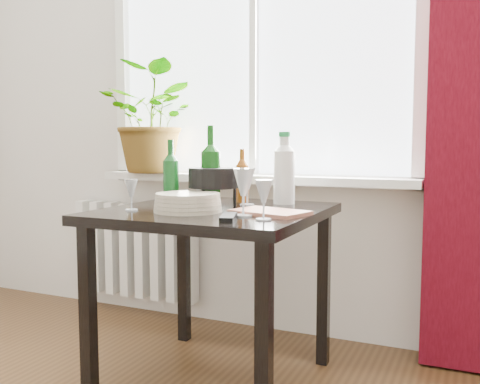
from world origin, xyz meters
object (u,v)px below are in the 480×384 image
at_px(cleaning_bottle, 284,167).
at_px(wineglass_far_right, 264,200).
at_px(plate_stack, 188,203).
at_px(fondue_pot, 214,187).
at_px(table, 215,231).
at_px(wineglass_back_left, 198,182).
at_px(tv_remote, 228,217).
at_px(bottle_amber, 242,175).
at_px(wineglass_front_right, 243,192).
at_px(cutting_board, 270,212).
at_px(wine_bottle_right, 211,165).
at_px(wineglass_back_center, 247,186).
at_px(radiator, 135,250).
at_px(wine_bottle_left, 171,173).
at_px(wineglass_front_left, 131,195).
at_px(potted_plant, 154,119).

xyz_separation_m(cleaning_bottle, wineglass_far_right, (0.10, -0.51, -0.09)).
height_order(plate_stack, fondue_pot, fondue_pot).
xyz_separation_m(table, wineglass_far_right, (0.31, -0.23, 0.16)).
xyz_separation_m(wineglass_back_left, tv_remote, (0.46, -0.61, -0.07)).
bearing_deg(bottle_amber, wineglass_front_right, -65.39).
relative_size(table, wineglass_front_right, 4.70).
bearing_deg(cutting_board, fondue_pot, 155.94).
height_order(wine_bottle_right, wineglass_back_center, wine_bottle_right).
relative_size(table, wineglass_back_left, 5.54).
height_order(wine_bottle_right, tv_remote, wine_bottle_right).
relative_size(wine_bottle_right, cleaning_bottle, 1.06).
xyz_separation_m(table, cleaning_bottle, (0.20, 0.28, 0.26)).
bearing_deg(tv_remote, radiator, 120.22).
height_order(wine_bottle_right, cutting_board, wine_bottle_right).
height_order(wine_bottle_left, tv_remote, wine_bottle_left).
bearing_deg(table, wineglass_front_left, -143.66).
relative_size(wineglass_back_left, cutting_board, 0.55).
xyz_separation_m(wine_bottle_left, tv_remote, (0.40, -0.27, -0.13)).
bearing_deg(radiator, table, -36.54).
xyz_separation_m(wineglass_back_center, tv_remote, (0.11, -0.41, -0.08)).
distance_m(potted_plant, wineglass_front_left, 0.89).
xyz_separation_m(wineglass_back_center, wineglass_front_left, (-0.35, -0.35, -0.02)).
height_order(wineglass_front_right, wineglass_back_left, wineglass_front_right).
bearing_deg(cleaning_bottle, wineglass_far_right, -78.31).
height_order(wineglass_back_center, wineglass_front_left, wineglass_back_center).
bearing_deg(radiator, wine_bottle_right, -35.35).
height_order(cleaning_bottle, wineglass_front_right, cleaning_bottle).
relative_size(bottle_amber, wineglass_back_center, 1.47).
relative_size(wineglass_front_right, wineglass_back_center, 1.08).
relative_size(table, potted_plant, 1.44).
bearing_deg(wineglass_front_right, fondue_pot, 136.30).
xyz_separation_m(wine_bottle_left, wine_bottle_right, (0.16, 0.06, 0.03)).
height_order(wineglass_front_right, cutting_board, wineglass_front_right).
height_order(potted_plant, cutting_board, potted_plant).
distance_m(bottle_amber, wineglass_back_center, 0.15).
bearing_deg(wineglass_front_left, fondue_pot, 48.92).
height_order(wineglass_front_right, fondue_pot, wineglass_front_right).
xyz_separation_m(table, wineglass_front_right, (0.20, -0.16, 0.18)).
bearing_deg(radiator, wine_bottle_left, -44.54).
bearing_deg(wineglass_back_left, wineglass_far_right, -44.95).
distance_m(cleaning_bottle, plate_stack, 0.50).
bearing_deg(wine_bottle_right, plate_stack, -89.45).
distance_m(wineglass_front_right, wineglass_back_left, 0.69).
bearing_deg(tv_remote, table, 106.37).
bearing_deg(cutting_board, wineglass_front_left, -166.76).
xyz_separation_m(wine_bottle_right, wineglass_front_right, (0.25, -0.23, -0.08)).
height_order(wineglass_far_right, plate_stack, wineglass_far_right).
height_order(radiator, cleaning_bottle, cleaning_bottle).
bearing_deg(wineglass_far_right, cleaning_bottle, 101.69).
distance_m(wine_bottle_left, wineglass_back_left, 0.36).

